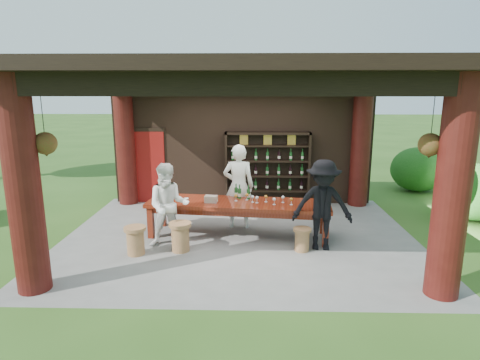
{
  "coord_description": "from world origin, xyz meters",
  "views": [
    {
      "loc": [
        0.23,
        -8.09,
        3.06
      ],
      "look_at": [
        0.0,
        0.4,
        1.15
      ],
      "focal_mm": 30.0,
      "sensor_mm": 36.0,
      "label": 1
    }
  ],
  "objects_px": {
    "stool_far_left": "(135,240)",
    "guest_man": "(322,205)",
    "host": "(239,186)",
    "napkin_basket": "(211,199)",
    "tasting_table": "(238,207)",
    "stool_near_right": "(302,239)",
    "wine_shelf": "(267,169)",
    "guest_woman": "(169,206)",
    "stool_near_left": "(180,236)"
  },
  "relations": [
    {
      "from": "guest_woman",
      "to": "guest_man",
      "type": "distance_m",
      "value": 3.0
    },
    {
      "from": "wine_shelf",
      "to": "napkin_basket",
      "type": "bearing_deg",
      "value": -117.82
    },
    {
      "from": "host",
      "to": "guest_man",
      "type": "height_order",
      "value": "host"
    },
    {
      "from": "stool_near_right",
      "to": "napkin_basket",
      "type": "xyz_separation_m",
      "value": [
        -1.84,
        0.77,
        0.58
      ]
    },
    {
      "from": "host",
      "to": "napkin_basket",
      "type": "relative_size",
      "value": 7.31
    },
    {
      "from": "wine_shelf",
      "to": "guest_man",
      "type": "xyz_separation_m",
      "value": [
        0.95,
        -3.06,
        -0.11
      ]
    },
    {
      "from": "stool_near_left",
      "to": "napkin_basket",
      "type": "height_order",
      "value": "napkin_basket"
    },
    {
      "from": "napkin_basket",
      "to": "tasting_table",
      "type": "bearing_deg",
      "value": 4.65
    },
    {
      "from": "host",
      "to": "napkin_basket",
      "type": "bearing_deg",
      "value": 50.21
    },
    {
      "from": "tasting_table",
      "to": "guest_man",
      "type": "relative_size",
      "value": 2.22
    },
    {
      "from": "tasting_table",
      "to": "stool_near_right",
      "type": "height_order",
      "value": "tasting_table"
    },
    {
      "from": "stool_near_left",
      "to": "stool_far_left",
      "type": "height_order",
      "value": "stool_near_left"
    },
    {
      "from": "tasting_table",
      "to": "napkin_basket",
      "type": "relative_size",
      "value": 15.15
    },
    {
      "from": "stool_far_left",
      "to": "guest_woman",
      "type": "distance_m",
      "value": 0.9
    },
    {
      "from": "wine_shelf",
      "to": "host",
      "type": "height_order",
      "value": "wine_shelf"
    },
    {
      "from": "stool_near_right",
      "to": "guest_woman",
      "type": "distance_m",
      "value": 2.69
    },
    {
      "from": "wine_shelf",
      "to": "stool_near_right",
      "type": "height_order",
      "value": "wine_shelf"
    },
    {
      "from": "tasting_table",
      "to": "stool_near_left",
      "type": "bearing_deg",
      "value": -141.09
    },
    {
      "from": "stool_far_left",
      "to": "stool_near_left",
      "type": "bearing_deg",
      "value": 13.02
    },
    {
      "from": "stool_near_left",
      "to": "guest_woman",
      "type": "xyz_separation_m",
      "value": [
        -0.26,
        0.25,
        0.54
      ]
    },
    {
      "from": "stool_far_left",
      "to": "guest_man",
      "type": "height_order",
      "value": "guest_man"
    },
    {
      "from": "wine_shelf",
      "to": "guest_woman",
      "type": "xyz_separation_m",
      "value": [
        -2.06,
        -3.01,
        -0.16
      ]
    },
    {
      "from": "stool_near_left",
      "to": "napkin_basket",
      "type": "bearing_deg",
      "value": 58.09
    },
    {
      "from": "tasting_table",
      "to": "guest_woman",
      "type": "distance_m",
      "value": 1.51
    },
    {
      "from": "wine_shelf",
      "to": "napkin_basket",
      "type": "distance_m",
      "value": 2.75
    },
    {
      "from": "tasting_table",
      "to": "stool_near_right",
      "type": "xyz_separation_m",
      "value": [
        1.26,
        -0.82,
        -0.39
      ]
    },
    {
      "from": "host",
      "to": "guest_man",
      "type": "distance_m",
      "value": 2.08
    },
    {
      "from": "wine_shelf",
      "to": "tasting_table",
      "type": "distance_m",
      "value": 2.5
    },
    {
      "from": "napkin_basket",
      "to": "guest_man",
      "type": "bearing_deg",
      "value": -16.07
    },
    {
      "from": "stool_near_left",
      "to": "stool_near_right",
      "type": "bearing_deg",
      "value": 1.6
    },
    {
      "from": "guest_man",
      "to": "napkin_basket",
      "type": "xyz_separation_m",
      "value": [
        -2.22,
        0.64,
        -0.07
      ]
    },
    {
      "from": "stool_near_left",
      "to": "stool_far_left",
      "type": "bearing_deg",
      "value": -166.98
    },
    {
      "from": "wine_shelf",
      "to": "guest_woman",
      "type": "bearing_deg",
      "value": -124.35
    },
    {
      "from": "stool_near_right",
      "to": "guest_woman",
      "type": "relative_size",
      "value": 0.27
    },
    {
      "from": "stool_far_left",
      "to": "napkin_basket",
      "type": "relative_size",
      "value": 2.11
    },
    {
      "from": "tasting_table",
      "to": "host",
      "type": "bearing_deg",
      "value": 91.19
    },
    {
      "from": "stool_near_right",
      "to": "guest_woman",
      "type": "xyz_separation_m",
      "value": [
        -2.61,
        0.18,
        0.6
      ]
    },
    {
      "from": "stool_near_right",
      "to": "stool_far_left",
      "type": "distance_m",
      "value": 3.19
    },
    {
      "from": "stool_near_left",
      "to": "guest_woman",
      "type": "distance_m",
      "value": 0.65
    },
    {
      "from": "guest_woman",
      "to": "napkin_basket",
      "type": "relative_size",
      "value": 6.48
    },
    {
      "from": "guest_woman",
      "to": "guest_man",
      "type": "relative_size",
      "value": 0.95
    },
    {
      "from": "stool_far_left",
      "to": "wine_shelf",
      "type": "bearing_deg",
      "value": 52.76
    },
    {
      "from": "guest_man",
      "to": "guest_woman",
      "type": "bearing_deg",
      "value": -175.04
    },
    {
      "from": "stool_near_right",
      "to": "wine_shelf",
      "type": "bearing_deg",
      "value": 99.89
    },
    {
      "from": "wine_shelf",
      "to": "stool_near_left",
      "type": "bearing_deg",
      "value": -118.9
    },
    {
      "from": "wine_shelf",
      "to": "stool_near_left",
      "type": "xyz_separation_m",
      "value": [
        -1.8,
        -3.26,
        -0.7
      ]
    },
    {
      "from": "guest_woman",
      "to": "guest_man",
      "type": "height_order",
      "value": "guest_man"
    },
    {
      "from": "stool_near_left",
      "to": "host",
      "type": "relative_size",
      "value": 0.3
    },
    {
      "from": "tasting_table",
      "to": "stool_far_left",
      "type": "relative_size",
      "value": 7.18
    },
    {
      "from": "wine_shelf",
      "to": "stool_far_left",
      "type": "relative_size",
      "value": 4.11
    }
  ]
}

